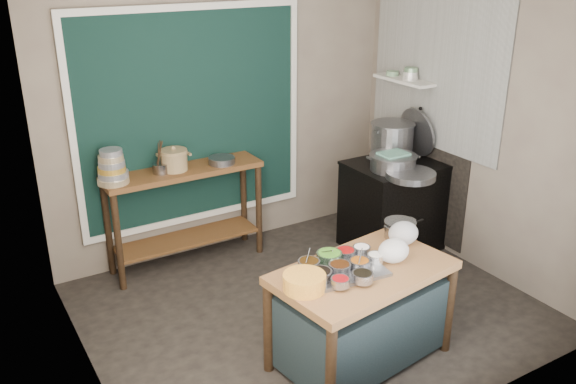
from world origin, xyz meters
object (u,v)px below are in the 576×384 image
prep_table (361,315)px  utensil_cup (161,168)px  steamer (393,162)px  yellow_basin (304,282)px  back_counter (186,217)px  stock_pot (392,140)px  stove_block (394,207)px  ceramic_crock (174,161)px  condiment_tray (343,270)px  saucepan (400,229)px

prep_table → utensil_cup: 2.23m
utensil_cup → steamer: (1.94, -0.84, -0.04)m
yellow_basin → back_counter: bearing=90.0°
utensil_cup → stock_pot: bearing=-13.9°
stove_block → yellow_basin: 2.34m
stove_block → utensil_cup: utensil_cup is taller
stove_block → steamer: steamer is taller
yellow_basin → steamer: size_ratio=0.62×
prep_table → steamer: steamer is taller
yellow_basin → stove_block: bearing=34.8°
prep_table → ceramic_crock: 2.21m
condiment_tray → saucepan: bearing=17.2°
prep_table → stock_pot: 2.20m
saucepan → utensil_cup: size_ratio=1.66×
saucepan → ceramic_crock: bearing=117.0°
back_counter → yellow_basin: 2.08m
yellow_basin → utensil_cup: (-0.20, 2.04, 0.19)m
yellow_basin → stock_pot: (1.97, 1.51, 0.25)m
yellow_basin → stock_pot: size_ratio=0.64×
condiment_tray → utensil_cup: size_ratio=3.63×
stove_block → saucepan: 1.42m
yellow_basin → utensil_cup: 2.06m
ceramic_crock → stove_block: bearing=-20.4°
back_counter → stock_pot: stock_pot is taller
prep_table → yellow_basin: yellow_basin is taller
condiment_tray → yellow_basin: bearing=-170.8°
prep_table → utensil_cup: bearing=101.3°
stove_block → ceramic_crock: (-1.97, 0.73, 0.61)m
back_counter → stove_block: bearing=-21.0°
condiment_tray → saucepan: 0.71m
condiment_tray → stock_pot: stock_pot is taller
stove_block → saucepan: bearing=-129.7°
stove_block → saucepan: (-0.87, -1.05, 0.39)m
condiment_tray → ceramic_crock: size_ratio=2.13×
stove_block → saucepan: size_ratio=3.63×
saucepan → ceramic_crock: size_ratio=0.97×
yellow_basin → stock_pot: 2.50m
back_counter → saucepan: size_ratio=5.85×
ceramic_crock → steamer: bearing=-25.3°
stove_block → ceramic_crock: 2.19m
back_counter → yellow_basin: back_counter is taller
prep_table → utensil_cup: (-0.70, 2.02, 0.62)m
saucepan → steamer: steamer is taller
yellow_basin → ceramic_crock: ceramic_crock is taller
stock_pot → yellow_basin: bearing=-142.7°
condiment_tray → ceramic_crock: 2.06m
stove_block → back_counter: bearing=159.0°
prep_table → condiment_tray: condiment_tray is taller
saucepan → prep_table: bearing=-159.7°
utensil_cup → condiment_tray: bearing=-74.5°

